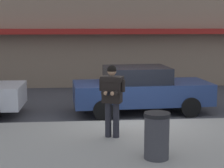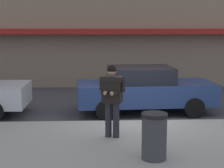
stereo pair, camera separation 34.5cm
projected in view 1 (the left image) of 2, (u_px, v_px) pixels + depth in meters
The scene contains 6 objects.
ground_plane at pixel (136, 123), 11.21m from camera, with size 80.00×80.00×0.00m, color #3D3D42.
sidewalk at pixel (198, 151), 8.48m from camera, with size 32.00×5.30×0.14m, color #99968E.
curb_paint_line at pixel (169, 122), 11.34m from camera, with size 28.00×0.12×0.01m, color silver.
parked_sedan_mid at pixel (140, 89), 12.42m from camera, with size 4.60×2.14×1.54m.
man_texting_on_phone at pixel (112, 93), 9.15m from camera, with size 0.62×0.65×1.81m.
trash_bin at pixel (157, 136), 7.77m from camera, with size 0.55×0.55×0.98m.
Camera 1 is at (-1.63, -10.79, 2.92)m, focal length 60.00 mm.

